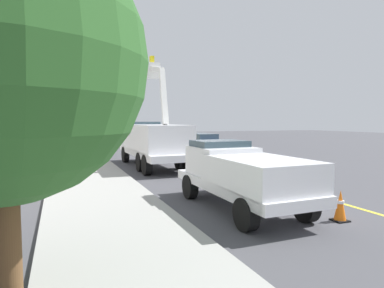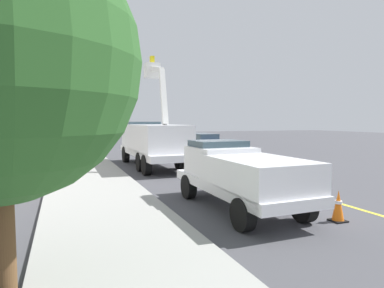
{
  "view_description": "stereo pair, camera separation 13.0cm",
  "coord_description": "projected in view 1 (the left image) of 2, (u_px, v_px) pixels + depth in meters",
  "views": [
    {
      "loc": [
        -18.84,
        7.99,
        2.74
      ],
      "look_at": [
        -1.21,
        1.44,
        1.4
      ],
      "focal_mm": 30.32,
      "sensor_mm": 36.0,
      "label": 1
    },
    {
      "loc": [
        -18.88,
        7.86,
        2.74
      ],
      "look_at": [
        -1.21,
        1.44,
        1.4
      ],
      "focal_mm": 30.32,
      "sensor_mm": 36.0,
      "label": 2
    }
  ],
  "objects": [
    {
      "name": "ground",
      "position": [
        207.0,
        164.0,
        20.58
      ],
      "size": [
        120.0,
        120.0,
        0.0
      ],
      "primitive_type": "plane",
      "color": "#47474C"
    },
    {
      "name": "traffic_cone_mid_rear",
      "position": [
        164.0,
        153.0,
        24.02
      ],
      "size": [
        0.4,
        0.4,
        0.81
      ],
      "color": "black",
      "rests_on": "ground"
    },
    {
      "name": "traffic_cone_mid_front",
      "position": [
        221.0,
        169.0,
        15.92
      ],
      "size": [
        0.4,
        0.4,
        0.76
      ],
      "color": "black",
      "rests_on": "ground"
    },
    {
      "name": "traffic_cone_leading",
      "position": [
        340.0,
        206.0,
        8.84
      ],
      "size": [
        0.4,
        0.4,
        0.86
      ],
      "color": "black",
      "rests_on": "ground"
    },
    {
      "name": "lane_centre_stripe",
      "position": [
        207.0,
        164.0,
        20.58
      ],
      "size": [
        49.97,
        1.93,
        0.01
      ],
      "primitive_type": "cube",
      "rotation": [
        0.0,
        0.0,
        0.04
      ],
      "color": "yellow",
      "rests_on": "ground"
    },
    {
      "name": "street_tree_left",
      "position": [
        2.0,
        61.0,
        4.57
      ],
      "size": [
        4.11,
        4.11,
        5.65
      ],
      "color": "brown",
      "rests_on": "ground"
    },
    {
      "name": "sidewalk_far_side",
      "position": [
        85.0,
        170.0,
        17.78
      ],
      "size": [
        60.09,
        5.72,
        0.12
      ],
      "primitive_type": "cube",
      "rotation": [
        0.0,
        0.0,
        0.04
      ],
      "color": "#9E9E99",
      "rests_on": "ground"
    },
    {
      "name": "street_tree_right",
      "position": [
        59.0,
        110.0,
        24.08
      ],
      "size": [
        2.96,
        2.96,
        5.09
      ],
      "color": "brown",
      "rests_on": "ground"
    },
    {
      "name": "utility_bucket_truck",
      "position": [
        152.0,
        140.0,
        19.44
      ],
      "size": [
        8.28,
        2.83,
        6.81
      ],
      "color": "white",
      "rests_on": "ground"
    },
    {
      "name": "traffic_signal_mast",
      "position": [
        96.0,
        77.0,
        20.71
      ],
      "size": [
        6.74,
        0.66,
        8.1
      ],
      "color": "gray",
      "rests_on": "ground"
    },
    {
      "name": "passing_minivan",
      "position": [
        201.0,
        142.0,
        27.34
      ],
      "size": [
        4.86,
        2.09,
        1.69
      ],
      "color": "navy",
      "rests_on": "ground"
    },
    {
      "name": "service_pickup_truck",
      "position": [
        241.0,
        173.0,
        10.02
      ],
      "size": [
        5.67,
        2.35,
        2.06
      ],
      "color": "white",
      "rests_on": "ground"
    }
  ]
}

